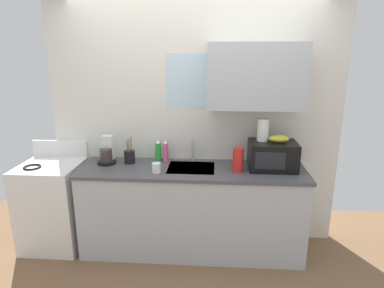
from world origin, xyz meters
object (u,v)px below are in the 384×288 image
object	(u,v)px
cereal_canister	(238,160)
utensil_crock	(130,156)
stove_range	(54,204)
mug_white	(156,168)
microwave	(272,156)
coffee_maker	(107,153)
dish_soap_bottle_pink	(166,151)
paper_towel_roll	(263,130)
banana_bunch	(279,139)
dish_soap_bottle_green	(158,151)

from	to	relation	value
cereal_canister	utensil_crock	size ratio (longest dim) A/B	0.84
stove_range	mug_white	distance (m)	1.25
microwave	utensil_crock	size ratio (longest dim) A/B	1.66
coffee_maker	dish_soap_bottle_pink	distance (m)	0.60
stove_range	paper_towel_roll	size ratio (longest dim) A/B	4.91
banana_bunch	dish_soap_bottle_green	bearing A→B (deg)	172.25
dish_soap_bottle_pink	mug_white	bearing A→B (deg)	-96.73
mug_white	utensil_crock	distance (m)	0.42
cereal_canister	microwave	bearing A→B (deg)	16.17
dish_soap_bottle_green	microwave	bearing A→B (deg)	-8.16
banana_bunch	mug_white	world-z (taller)	banana_bunch
dish_soap_bottle_pink	utensil_crock	world-z (taller)	utensil_crock
dish_soap_bottle_green	cereal_canister	bearing A→B (deg)	-17.93
coffee_maker	dish_soap_bottle_green	world-z (taller)	coffee_maker
paper_towel_roll	dish_soap_bottle_pink	world-z (taller)	paper_towel_roll
utensil_crock	dish_soap_bottle_green	bearing A→B (deg)	18.33
microwave	banana_bunch	size ratio (longest dim) A/B	2.30
microwave	mug_white	size ratio (longest dim) A/B	4.84
coffee_maker	cereal_canister	distance (m)	1.34
dish_soap_bottle_green	cereal_canister	size ratio (longest dim) A/B	0.99
microwave	mug_white	distance (m)	1.13
microwave	mug_white	xyz separation A→B (m)	(-1.12, -0.19, -0.09)
paper_towel_roll	cereal_canister	world-z (taller)	paper_towel_roll
dish_soap_bottle_pink	cereal_canister	xyz separation A→B (m)	(0.74, -0.25, 0.01)
microwave	banana_bunch	xyz separation A→B (m)	(0.05, 0.00, 0.17)
microwave	coffee_maker	size ratio (longest dim) A/B	1.64
coffee_maker	dish_soap_bottle_pink	size ratio (longest dim) A/B	1.20
dish_soap_bottle_pink	stove_range	bearing A→B (deg)	-170.56
mug_white	microwave	bearing A→B (deg)	9.59
stove_range	utensil_crock	size ratio (longest dim) A/B	3.90
stove_range	utensil_crock	bearing A→B (deg)	8.17
dish_soap_bottle_pink	dish_soap_bottle_green	size ratio (longest dim) A/B	1.01
banana_bunch	dish_soap_bottle_green	world-z (taller)	banana_bunch
banana_bunch	mug_white	size ratio (longest dim) A/B	2.11
dish_soap_bottle_green	utensil_crock	xyz separation A→B (m)	(-0.28, -0.09, -0.04)
dish_soap_bottle_pink	microwave	bearing A→B (deg)	-7.97
utensil_crock	banana_bunch	bearing A→B (deg)	-2.68
banana_bunch	mug_white	distance (m)	1.21
mug_white	cereal_canister	bearing A→B (deg)	6.62
coffee_maker	mug_white	bearing A→B (deg)	-24.08
microwave	banana_bunch	bearing A→B (deg)	1.77
paper_towel_roll	dish_soap_bottle_green	bearing A→B (deg)	173.83
stove_range	dish_soap_bottle_green	size ratio (longest dim) A/B	4.71
mug_white	utensil_crock	xyz separation A→B (m)	(-0.33, 0.26, 0.02)
utensil_crock	coffee_maker	bearing A→B (deg)	-177.14
paper_towel_roll	cereal_canister	distance (m)	0.39
stove_range	mug_white	bearing A→B (deg)	-7.20
banana_bunch	cereal_canister	xyz separation A→B (m)	(-0.39, -0.10, -0.19)
banana_bunch	cereal_canister	size ratio (longest dim) A/B	0.86
mug_white	dish_soap_bottle_green	bearing A→B (deg)	96.55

